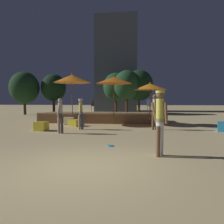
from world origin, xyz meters
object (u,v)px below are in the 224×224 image
at_px(person_1, 155,110).
at_px(background_tree_4, 54,88).
at_px(background_tree_1, 127,85).
at_px(background_tree_3, 116,87).
at_px(patio_umbrella_1, 72,79).
at_px(cube_seat_0, 75,123).
at_px(bistro_chair_0, 93,105).
at_px(person_4, 60,115).
at_px(patio_umbrella_2, 114,80).
at_px(person_0, 160,118).
at_px(person_3, 81,112).
at_px(cube_seat_2, 224,127).
at_px(cube_seat_3, 69,121).
at_px(background_tree_2, 24,88).
at_px(background_tree_0, 139,85).
at_px(cube_seat_1, 41,126).
at_px(frisbee_disc, 110,146).
at_px(patio_umbrella_0, 150,87).
at_px(bistro_chair_1, 150,105).

relative_size(person_1, background_tree_4, 0.43).
relative_size(background_tree_1, background_tree_3, 1.00).
relative_size(patio_umbrella_1, person_1, 1.74).
xyz_separation_m(cube_seat_0, bistro_chair_0, (0.72, 2.24, 1.06)).
distance_m(patio_umbrella_1, person_4, 4.37).
relative_size(patio_umbrella_2, person_0, 1.68).
relative_size(patio_umbrella_1, person_3, 1.99).
relative_size(cube_seat_2, background_tree_4, 0.17).
bearing_deg(cube_seat_3, background_tree_2, 131.09).
bearing_deg(background_tree_4, background_tree_0, 9.39).
relative_size(person_4, background_tree_2, 0.36).
bearing_deg(patio_umbrella_1, person_0, -58.09).
bearing_deg(cube_seat_1, person_4, -31.63).
bearing_deg(person_0, frisbee_disc, 86.38).
bearing_deg(background_tree_1, cube_seat_1, -106.51).
bearing_deg(frisbee_disc, cube_seat_3, 118.24).
bearing_deg(frisbee_disc, patio_umbrella_1, 116.41).
xyz_separation_m(patio_umbrella_1, cube_seat_2, (8.52, -2.42, -2.71)).
height_order(cube_seat_2, person_4, person_4).
distance_m(patio_umbrella_0, person_0, 7.98).
height_order(person_0, bistro_chair_1, person_0).
relative_size(person_0, bistro_chair_1, 2.08).
distance_m(cube_seat_3, person_3, 2.69).
bearing_deg(person_3, background_tree_4, 110.02).
height_order(patio_umbrella_1, cube_seat_3, patio_umbrella_1).
xyz_separation_m(cube_seat_1, person_3, (1.92, 0.70, 0.69)).
height_order(cube_seat_0, person_3, person_3).
bearing_deg(patio_umbrella_0, patio_umbrella_2, 177.88).
bearing_deg(cube_seat_0, cube_seat_1, -119.57).
bearing_deg(background_tree_3, background_tree_4, -156.00).
distance_m(cube_seat_2, background_tree_3, 16.63).
bearing_deg(background_tree_3, person_0, -81.70).
height_order(cube_seat_0, person_4, person_4).
relative_size(person_0, frisbee_disc, 8.09).
bearing_deg(background_tree_0, person_0, -89.38).
bearing_deg(patio_umbrella_0, cube_seat_3, -176.21).
bearing_deg(background_tree_4, frisbee_disc, -63.22).
relative_size(patio_umbrella_2, person_4, 1.89).
bearing_deg(patio_umbrella_1, cube_seat_3, -154.69).
distance_m(cube_seat_2, cube_seat_3, 9.03).
distance_m(patio_umbrella_2, bistro_chair_0, 2.44).
relative_size(cube_seat_3, bistro_chair_1, 0.81).
bearing_deg(cube_seat_2, background_tree_1, 112.58).
height_order(bistro_chair_1, background_tree_2, background_tree_2).
relative_size(cube_seat_1, background_tree_3, 0.13).
bearing_deg(patio_umbrella_0, bistro_chair_0, 164.15).
height_order(person_1, background_tree_0, background_tree_0).
bearing_deg(background_tree_0, background_tree_1, -152.43).
height_order(patio_umbrella_2, cube_seat_1, patio_umbrella_2).
xyz_separation_m(cube_seat_3, frisbee_disc, (3.40, -6.33, -0.21)).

